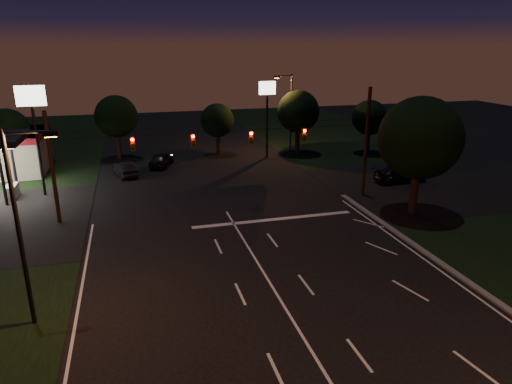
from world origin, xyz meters
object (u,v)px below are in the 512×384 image
object	(u,v)px
car_oncoming_a	(161,159)
car_cross	(400,174)
car_oncoming_b	(125,169)
tree_right_near	(419,139)
utility_pole_right	(362,195)

from	to	relation	value
car_oncoming_a	car_cross	size ratio (longest dim) A/B	0.87
car_oncoming_a	car_oncoming_b	bearing A→B (deg)	57.17
car_oncoming_a	tree_right_near	bearing A→B (deg)	152.00
car_cross	tree_right_near	bearing A→B (deg)	153.23
tree_right_near	utility_pole_right	bearing A→B (deg)	107.53
tree_right_near	car_oncoming_b	size ratio (longest dim) A/B	2.08
car_oncoming_b	car_cross	xyz separation A→B (m)	(24.59, -8.93, 0.03)
car_oncoming_b	car_cross	distance (m)	26.16
utility_pole_right	car_oncoming_a	bearing A→B (deg)	137.88
utility_pole_right	car_cross	size ratio (longest dim) A/B	1.81
tree_right_near	car_cross	bearing A→B (deg)	63.78
utility_pole_right	tree_right_near	xyz separation A→B (m)	(1.53, -4.83, 5.68)
utility_pole_right	car_cross	xyz separation A→B (m)	(5.14, 2.50, 0.72)
utility_pole_right	car_oncoming_b	world-z (taller)	utility_pole_right
car_cross	utility_pole_right	bearing A→B (deg)	115.39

